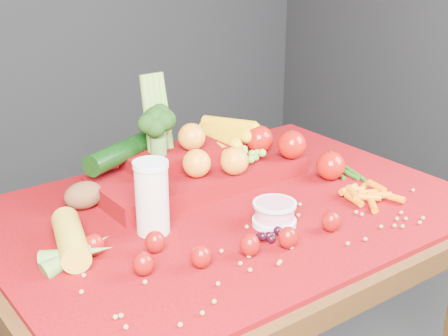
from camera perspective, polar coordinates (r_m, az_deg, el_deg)
table at (r=1.46m, az=0.47°, el=-7.34°), size 1.10×0.80×0.75m
red_cloth at (r=1.42m, az=0.48°, el=-3.78°), size 1.05×0.75×0.01m
milk_glass at (r=1.28m, az=-6.61°, el=-2.45°), size 0.07×0.07×0.16m
yogurt_bowl at (r=1.33m, az=4.64°, el=-4.10°), size 0.09×0.09×0.05m
strawberry_scatter at (r=1.22m, az=-1.89°, el=-6.49°), size 0.48×0.28×0.05m
dark_grape_cluster at (r=1.27m, az=4.10°, el=-5.93°), size 0.06×0.05×0.03m
soybean_scatter at (r=1.27m, az=5.91°, el=-6.46°), size 0.84×0.24×0.01m
corn_ear at (r=1.23m, az=-13.46°, el=-7.23°), size 0.22×0.26×0.06m
potato at (r=1.43m, az=-12.71°, el=-2.45°), size 0.09×0.07×0.06m
baby_carrot_pile at (r=1.48m, az=12.69°, el=-2.29°), size 0.18×0.17×0.03m
green_bean_pile at (r=1.63m, az=10.78°, el=-0.28°), size 0.14×0.12×0.01m
produce_mound at (r=1.53m, az=-1.94°, el=0.78°), size 0.59×0.36×0.27m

